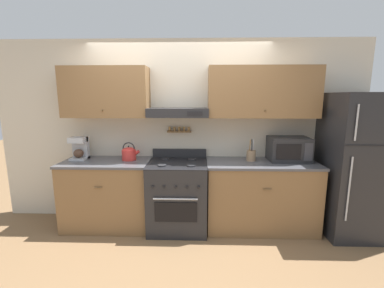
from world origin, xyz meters
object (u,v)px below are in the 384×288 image
refrigerator (357,165)px  tea_kettle (129,153)px  utensil_crock (251,155)px  microwave (289,149)px  stove_range (178,195)px  coffee_maker (80,148)px

refrigerator → tea_kettle: refrigerator is taller
refrigerator → utensil_crock: refrigerator is taller
tea_kettle → microwave: size_ratio=0.47×
utensil_crock → stove_range: bearing=-173.5°
refrigerator → microwave: refrigerator is taller
stove_range → microwave: 1.61m
refrigerator → utensil_crock: 1.33m
stove_range → coffee_maker: size_ratio=3.34×
microwave → utensil_crock: bearing=-178.0°
stove_range → microwave: (1.49, 0.13, 0.62)m
tea_kettle → coffee_maker: 0.69m
stove_range → tea_kettle: bearing=170.6°
refrigerator → coffee_maker: (-3.67, 0.17, 0.16)m
refrigerator → tea_kettle: size_ratio=7.42×
stove_range → tea_kettle: (-0.67, 0.11, 0.56)m
refrigerator → tea_kettle: 2.98m
stove_range → microwave: size_ratio=2.00×
stove_range → tea_kettle: tea_kettle is taller
refrigerator → microwave: size_ratio=3.51×
tea_kettle → utensil_crock: (1.66, 0.00, -0.02)m
stove_range → tea_kettle: size_ratio=4.22×
coffee_maker → utensil_crock: 2.35m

